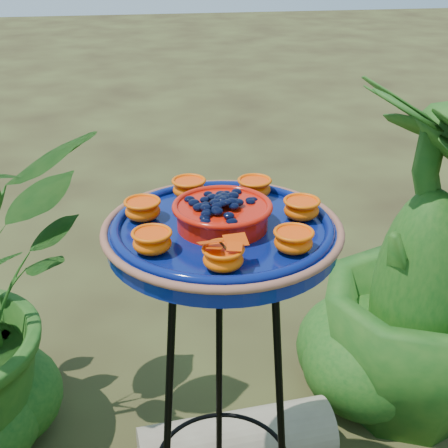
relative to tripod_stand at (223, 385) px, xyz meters
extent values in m
torus|color=black|center=(0.00, 0.00, 0.33)|extent=(0.27, 0.27, 0.02)
cylinder|color=black|center=(0.01, 0.14, -0.10)|extent=(0.02, 0.08, 0.84)
cylinder|color=black|center=(-0.13, -0.06, -0.10)|extent=(0.08, 0.05, 0.84)
cylinder|color=black|center=(0.11, -0.08, -0.10)|extent=(0.08, 0.06, 0.84)
cylinder|color=#07155D|center=(0.00, 0.00, 0.36)|extent=(0.47, 0.47, 0.04)
torus|color=#8E5640|center=(0.00, 0.00, 0.37)|extent=(0.45, 0.45, 0.02)
torus|color=#07155D|center=(0.00, 0.00, 0.38)|extent=(0.42, 0.42, 0.02)
cylinder|color=red|center=(0.00, 0.00, 0.40)|extent=(0.18, 0.18, 0.04)
torus|color=red|center=(0.00, 0.00, 0.42)|extent=(0.19, 0.19, 0.01)
ellipsoid|color=black|center=(0.00, 0.00, 0.42)|extent=(0.15, 0.15, 0.03)
ellipsoid|color=orange|center=(0.15, 0.01, 0.39)|extent=(0.07, 0.07, 0.03)
cylinder|color=#FF4D05|center=(0.15, 0.01, 0.41)|extent=(0.06, 0.06, 0.01)
ellipsoid|color=orange|center=(0.09, 0.13, 0.39)|extent=(0.07, 0.07, 0.03)
cylinder|color=#FF4D05|center=(0.09, 0.13, 0.41)|extent=(0.06, 0.06, 0.01)
ellipsoid|color=orange|center=(-0.05, 0.15, 0.39)|extent=(0.07, 0.07, 0.03)
cylinder|color=#FF4D05|center=(-0.05, 0.15, 0.41)|extent=(0.06, 0.06, 0.01)
ellipsoid|color=orange|center=(-0.14, 0.06, 0.39)|extent=(0.07, 0.07, 0.03)
cylinder|color=#FF4D05|center=(-0.14, 0.06, 0.41)|extent=(0.06, 0.06, 0.01)
ellipsoid|color=orange|center=(-0.13, -0.08, 0.39)|extent=(0.07, 0.07, 0.03)
cylinder|color=#FF4D05|center=(-0.13, -0.08, 0.41)|extent=(0.06, 0.06, 0.01)
ellipsoid|color=orange|center=(-0.02, -0.15, 0.39)|extent=(0.07, 0.07, 0.03)
cylinder|color=#FF4D05|center=(-0.02, -0.15, 0.41)|extent=(0.06, 0.06, 0.01)
ellipsoid|color=orange|center=(0.11, -0.11, 0.39)|extent=(0.07, 0.07, 0.03)
cylinder|color=#FF4D05|center=(0.11, -0.11, 0.41)|extent=(0.06, 0.06, 0.01)
cylinder|color=black|center=(-0.02, -0.15, 0.42)|extent=(0.01, 0.03, 0.00)
cube|color=#FF5105|center=(-0.04, -0.15, 0.42)|extent=(0.04, 0.03, 0.01)
cube|color=#FF5105|center=(0.00, -0.15, 0.42)|extent=(0.04, 0.03, 0.01)
cylinder|color=tan|center=(0.08, 0.25, -0.43)|extent=(0.55, 0.23, 0.18)
imported|color=#154913|center=(0.66, 0.44, 0.00)|extent=(0.64, 0.64, 1.04)
camera|label=1|loc=(-0.16, -1.03, 0.89)|focal=50.00mm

